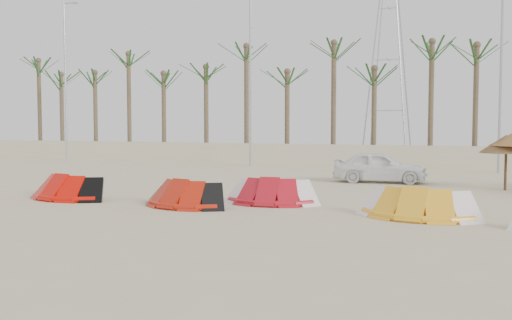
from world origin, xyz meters
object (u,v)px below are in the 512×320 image
at_px(parasol_left, 506,144).
at_px(kite_orange, 418,202).
at_px(kite_red_left, 72,186).
at_px(kite_red_mid, 188,192).
at_px(kite_red_right, 274,190).
at_px(car, 380,167).

bearing_deg(parasol_left, kite_orange, -107.30).
distance_m(kite_red_left, kite_orange, 11.49).
height_order(kite_orange, parasol_left, parasol_left).
xyz_separation_m(kite_red_left, kite_orange, (11.49, 0.27, -0.00)).
height_order(kite_red_left, kite_red_mid, same).
distance_m(kite_red_right, kite_orange, 4.73).
bearing_deg(kite_red_mid, kite_red_right, 34.21).
distance_m(kite_red_left, parasol_left, 16.12).
bearing_deg(car, parasol_left, -108.70).
relative_size(kite_orange, parasol_left, 1.57).
relative_size(kite_red_right, car, 0.77).
bearing_deg(kite_red_mid, car, 65.38).
relative_size(kite_red_mid, kite_orange, 0.95).
bearing_deg(car, kite_red_left, 130.93).
xyz_separation_m(kite_red_right, kite_orange, (4.60, -1.10, 0.00)).
height_order(kite_red_mid, kite_orange, same).
bearing_deg(kite_orange, kite_red_mid, -176.18).
xyz_separation_m(kite_red_mid, car, (4.32, 9.43, 0.26)).
bearing_deg(kite_red_left, kite_orange, 1.36).
distance_m(kite_red_mid, parasol_left, 12.49).
height_order(kite_red_mid, kite_red_right, same).
bearing_deg(kite_red_right, car, 75.52).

